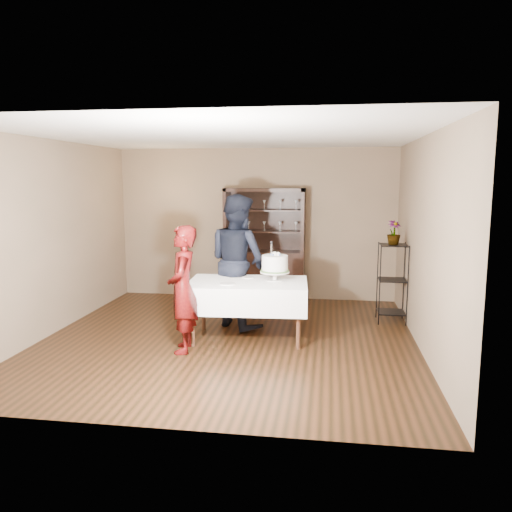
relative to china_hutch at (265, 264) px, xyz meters
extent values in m
plane|color=black|center=(-0.20, -2.25, -0.66)|extent=(5.00, 5.00, 0.00)
plane|color=silver|center=(-0.20, -2.25, 2.04)|extent=(5.00, 5.00, 0.00)
cube|color=brown|center=(-0.20, 0.25, 0.69)|extent=(5.00, 0.02, 2.70)
cube|color=brown|center=(-2.70, -2.25, 0.69)|extent=(0.02, 5.00, 2.70)
cube|color=brown|center=(2.30, -2.25, 0.69)|extent=(0.02, 5.00, 2.70)
cube|color=black|center=(0.00, -0.01, -0.21)|extent=(1.40, 0.48, 0.90)
cube|color=black|center=(0.00, 0.21, 0.79)|extent=(1.40, 0.03, 1.10)
cube|color=black|center=(0.00, -0.01, 1.31)|extent=(1.40, 0.48, 0.06)
cube|color=black|center=(0.00, -0.01, 0.59)|extent=(1.28, 0.42, 0.02)
cube|color=black|center=(0.00, -0.01, 0.96)|extent=(1.28, 0.42, 0.02)
cylinder|color=black|center=(1.88, -1.25, -0.06)|extent=(0.02, 0.02, 1.20)
cylinder|color=black|center=(2.28, -1.25, -0.06)|extent=(0.02, 0.02, 1.20)
cylinder|color=black|center=(1.88, -0.85, -0.06)|extent=(0.02, 0.02, 1.20)
cylinder|color=black|center=(2.28, -0.85, -0.06)|extent=(0.02, 0.02, 1.20)
cube|color=black|center=(2.08, -1.05, -0.51)|extent=(0.40, 0.40, 0.02)
cube|color=black|center=(2.08, -1.05, -0.01)|extent=(0.40, 0.40, 0.01)
cube|color=black|center=(2.08, -1.05, 0.52)|extent=(0.40, 0.40, 0.02)
cube|color=white|center=(0.05, -2.18, -0.05)|extent=(1.64, 1.08, 0.37)
cylinder|color=#452719|center=(-0.60, -2.60, -0.29)|extent=(0.06, 0.06, 0.75)
cylinder|color=#452719|center=(0.76, -2.51, -0.29)|extent=(0.06, 0.06, 0.75)
cylinder|color=#452719|center=(-0.65, -1.84, -0.29)|extent=(0.06, 0.06, 0.75)
cylinder|color=#452719|center=(0.71, -1.76, -0.29)|extent=(0.06, 0.06, 0.75)
imported|color=#320409|center=(-0.67, -2.78, 0.13)|extent=(0.48, 0.64, 1.59)
imported|color=black|center=(-0.20, -1.58, 0.31)|extent=(1.20, 1.17, 1.94)
cylinder|color=white|center=(0.40, -2.06, 0.13)|extent=(0.22, 0.22, 0.01)
cylinder|color=white|center=(0.40, -2.06, 0.18)|extent=(0.05, 0.05, 0.11)
cylinder|color=white|center=(0.40, -2.06, 0.25)|extent=(0.39, 0.39, 0.02)
cylinder|color=#456E34|center=(0.40, -2.06, 0.26)|extent=(0.38, 0.38, 0.02)
cylinder|color=white|center=(0.40, -2.06, 0.36)|extent=(0.46, 0.46, 0.22)
sphere|color=#607CCF|center=(0.44, -2.06, 0.49)|extent=(0.03, 0.03, 0.03)
cube|color=white|center=(0.36, -2.08, 0.55)|extent=(0.02, 0.02, 0.15)
cube|color=black|center=(0.36, -2.08, 0.64)|extent=(0.03, 0.02, 0.06)
cylinder|color=white|center=(-0.18, -2.40, 0.14)|extent=(0.27, 0.27, 0.01)
cylinder|color=white|center=(0.02, -1.94, 0.14)|extent=(0.20, 0.20, 0.01)
imported|color=#456E34|center=(2.07, -1.07, 0.70)|extent=(0.27, 0.27, 0.36)
camera|label=1|loc=(1.12, -8.65, 1.48)|focal=35.00mm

